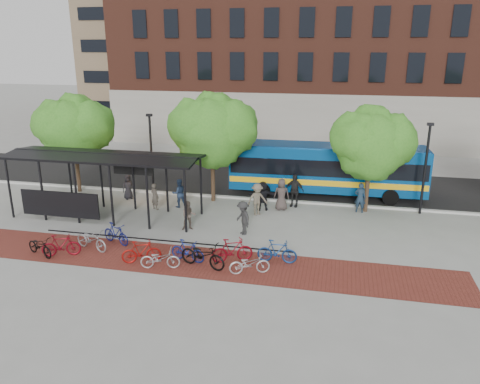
% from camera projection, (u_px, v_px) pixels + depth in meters
% --- Properties ---
extents(ground, '(160.00, 160.00, 0.00)m').
position_uv_depth(ground, '(251.00, 224.00, 24.87)').
color(ground, '#9E9E99').
rests_on(ground, ground).
extents(asphalt_street, '(160.00, 8.00, 0.01)m').
position_uv_depth(asphalt_street, '(273.00, 182.00, 32.32)').
color(asphalt_street, black).
rests_on(asphalt_street, ground).
extents(curb, '(160.00, 0.25, 0.12)m').
position_uv_depth(curb, '(264.00, 199.00, 28.58)').
color(curb, '#B7B7B2').
rests_on(curb, ground).
extents(brick_strip, '(24.00, 3.00, 0.01)m').
position_uv_depth(brick_strip, '(185.00, 260.00, 20.61)').
color(brick_strip, maroon).
rests_on(brick_strip, ground).
extents(bike_rack_rail, '(12.00, 0.05, 0.95)m').
position_uv_depth(bike_rack_rail, '(165.00, 250.00, 21.72)').
color(bike_rack_rail, black).
rests_on(bike_rack_rail, ground).
extents(building_brick, '(55.00, 14.00, 20.00)m').
position_uv_depth(building_brick, '(409.00, 35.00, 44.06)').
color(building_brick, brown).
rests_on(building_brick, ground).
extents(bus_shelter, '(10.60, 3.07, 3.60)m').
position_uv_depth(bus_shelter, '(102.00, 163.00, 25.18)').
color(bus_shelter, black).
rests_on(bus_shelter, ground).
extents(tree_a, '(4.90, 4.00, 6.18)m').
position_uv_depth(tree_a, '(75.00, 126.00, 29.14)').
color(tree_a, '#382619').
rests_on(tree_a, ground).
extents(tree_b, '(5.15, 4.20, 6.47)m').
position_uv_depth(tree_b, '(214.00, 128.00, 27.24)').
color(tree_b, '#382619').
rests_on(tree_b, ground).
extents(tree_c, '(4.66, 3.80, 5.92)m').
position_uv_depth(tree_c, '(373.00, 141.00, 25.53)').
color(tree_c, '#382619').
rests_on(tree_c, ground).
extents(lamp_post_left, '(0.35, 0.20, 5.12)m').
position_uv_depth(lamp_post_left, '(151.00, 153.00, 28.82)').
color(lamp_post_left, black).
rests_on(lamp_post_left, ground).
extents(lamp_post_right, '(0.35, 0.20, 5.12)m').
position_uv_depth(lamp_post_right, '(425.00, 166.00, 25.57)').
color(lamp_post_right, black).
rests_on(lamp_post_right, ground).
extents(bus, '(11.99, 3.13, 3.22)m').
position_uv_depth(bus, '(327.00, 167.00, 29.07)').
color(bus, navy).
rests_on(bus, ground).
extents(bike_0, '(1.81, 1.23, 0.90)m').
position_uv_depth(bike_0, '(40.00, 246.00, 20.98)').
color(bike_0, black).
rests_on(bike_0, ground).
extents(bike_1, '(1.76, 1.07, 1.03)m').
position_uv_depth(bike_1, '(61.00, 245.00, 20.91)').
color(bike_1, maroon).
rests_on(bike_1, ground).
extents(bike_2, '(2.02, 1.27, 1.00)m').
position_uv_depth(bike_2, '(91.00, 239.00, 21.58)').
color(bike_2, gray).
rests_on(bike_2, ground).
extents(bike_3, '(1.75, 1.13, 1.02)m').
position_uv_depth(bike_3, '(116.00, 234.00, 22.22)').
color(bike_3, navy).
rests_on(bike_3, ground).
extents(bike_5, '(1.76, 1.11, 1.03)m').
position_uv_depth(bike_5, '(141.00, 252.00, 20.27)').
color(bike_5, '#9D110E').
rests_on(bike_5, ground).
extents(bike_6, '(1.78, 0.95, 0.89)m').
position_uv_depth(bike_6, '(160.00, 259.00, 19.78)').
color(bike_6, '#9C9C9E').
rests_on(bike_6, ground).
extents(bike_7, '(1.70, 0.79, 0.99)m').
position_uv_depth(bike_7, '(188.00, 251.00, 20.41)').
color(bike_7, navy).
rests_on(bike_7, ground).
extents(bike_8, '(2.27, 1.31, 1.13)m').
position_uv_depth(bike_8, '(203.00, 255.00, 19.84)').
color(bike_8, black).
rests_on(bike_8, ground).
extents(bike_9, '(1.88, 1.22, 1.10)m').
position_uv_depth(bike_9, '(232.00, 250.00, 20.34)').
color(bike_9, maroon).
rests_on(bike_9, ground).
extents(bike_10, '(1.81, 1.14, 0.90)m').
position_uv_depth(bike_10, '(250.00, 264.00, 19.31)').
color(bike_10, '#AFAFB1').
rests_on(bike_10, ground).
extents(bike_11, '(1.75, 0.50, 1.05)m').
position_uv_depth(bike_11, '(277.00, 251.00, 20.27)').
color(bike_11, navy).
rests_on(bike_11, ground).
extents(pedestrian_0, '(0.87, 0.87, 1.53)m').
position_uv_depth(pedestrian_0, '(128.00, 187.00, 28.68)').
color(pedestrian_0, black).
rests_on(pedestrian_0, ground).
extents(pedestrian_1, '(0.67, 0.58, 1.55)m').
position_uv_depth(pedestrian_1, '(155.00, 196.00, 26.83)').
color(pedestrian_1, '#433D35').
rests_on(pedestrian_1, ground).
extents(pedestrian_2, '(1.04, 0.98, 1.69)m').
position_uv_depth(pedestrian_2, '(179.00, 193.00, 27.20)').
color(pedestrian_2, '#21314D').
rests_on(pedestrian_2, ground).
extents(pedestrian_3, '(1.35, 1.18, 1.81)m').
position_uv_depth(pedestrian_3, '(257.00, 199.00, 25.92)').
color(pedestrian_3, '#63594A').
rests_on(pedestrian_3, ground).
extents(pedestrian_4, '(1.21, 0.69, 1.94)m').
position_uv_depth(pedestrian_4, '(294.00, 190.00, 27.28)').
color(pedestrian_4, black).
rests_on(pedestrian_4, ground).
extents(pedestrian_5, '(1.66, 0.90, 1.71)m').
position_uv_depth(pedestrian_5, '(263.00, 196.00, 26.67)').
color(pedestrian_5, black).
rests_on(pedestrian_5, ground).
extents(pedestrian_6, '(0.99, 0.73, 1.84)m').
position_uv_depth(pedestrian_6, '(281.00, 195.00, 26.70)').
color(pedestrian_6, '#403633').
rests_on(pedestrian_6, ground).
extents(pedestrian_7, '(0.67, 0.47, 1.73)m').
position_uv_depth(pedestrian_7, '(360.00, 198.00, 26.32)').
color(pedestrian_7, '#1C2F42').
rests_on(pedestrian_7, ground).
extents(pedestrian_8, '(0.91, 0.82, 1.53)m').
position_uv_depth(pedestrian_8, '(189.00, 216.00, 23.84)').
color(pedestrian_8, brown).
rests_on(pedestrian_8, ground).
extents(pedestrian_9, '(1.20, 1.27, 1.73)m').
position_uv_depth(pedestrian_9, '(243.00, 218.00, 23.24)').
color(pedestrian_9, '#292929').
rests_on(pedestrian_9, ground).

